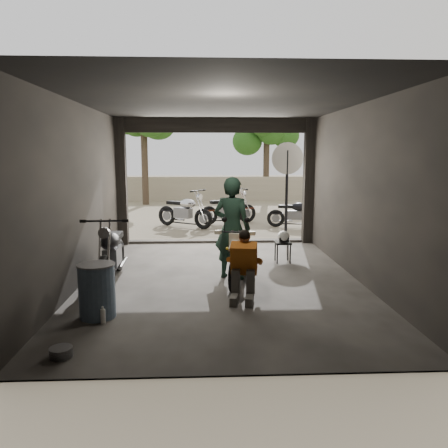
{
  "coord_description": "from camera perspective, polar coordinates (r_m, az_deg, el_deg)",
  "views": [
    {
      "loc": [
        -0.31,
        -7.75,
        2.31
      ],
      "look_at": [
        0.08,
        0.6,
        0.97
      ],
      "focal_mm": 35.0,
      "sensor_mm": 36.0,
      "label": 1
    }
  ],
  "objects": [
    {
      "name": "sign_post",
      "position": [
        12.23,
        8.25,
        6.63
      ],
      "size": [
        0.88,
        0.08,
        2.63
      ],
      "rotation": [
        0.0,
        0.0,
        0.26
      ],
      "color": "black",
      "rests_on": "ground"
    },
    {
      "name": "left_bike",
      "position": [
        8.22,
        -14.47,
        -3.1
      ],
      "size": [
        0.78,
        1.82,
        1.22
      ],
      "primitive_type": null,
      "rotation": [
        0.0,
        0.0,
        0.02
      ],
      "color": "black",
      "rests_on": "ground"
    },
    {
      "name": "outside_bike_a",
      "position": [
        13.88,
        -5.2,
        2.04
      ],
      "size": [
        1.91,
        1.61,
        1.22
      ],
      "primitive_type": null,
      "rotation": [
        0.0,
        0.0,
        0.99
      ],
      "color": "black",
      "rests_on": "ground"
    },
    {
      "name": "oil_drum",
      "position": [
        6.48,
        -16.25,
        -8.48
      ],
      "size": [
        0.55,
        0.55,
        0.78
      ],
      "primitive_type": "cylinder",
      "rotation": [
        0.0,
        0.0,
        -0.09
      ],
      "color": "#3E5168",
      "rests_on": "ground"
    },
    {
      "name": "outside_bike_b",
      "position": [
        14.51,
        0.56,
        2.33
      ],
      "size": [
        1.89,
        1.26,
        1.19
      ],
      "primitive_type": null,
      "rotation": [
        0.0,
        0.0,
        1.91
      ],
      "color": "#481E11",
      "rests_on": "ground"
    },
    {
      "name": "stool",
      "position": [
        9.4,
        7.69,
        -2.75
      ],
      "size": [
        0.33,
        0.33,
        0.46
      ],
      "rotation": [
        0.0,
        0.0,
        0.29
      ],
      "color": "black",
      "rests_on": "ground"
    },
    {
      "name": "outside_bike_c",
      "position": [
        13.97,
        9.34,
        1.68
      ],
      "size": [
        1.67,
        0.96,
        1.06
      ],
      "primitive_type": null,
      "rotation": [
        0.0,
        0.0,
        1.35
      ],
      "color": "black",
      "rests_on": "ground"
    },
    {
      "name": "mechanic",
      "position": [
        6.9,
        2.53,
        -5.75
      ],
      "size": [
        0.68,
        0.84,
        1.08
      ],
      "primitive_type": null,
      "rotation": [
        0.0,
        0.0,
        -0.19
      ],
      "color": "#BD6119",
      "rests_on": "ground"
    },
    {
      "name": "helmet",
      "position": [
        9.32,
        7.77,
        -1.62
      ],
      "size": [
        0.33,
        0.33,
        0.25
      ],
      "primitive_type": "ellipsoid",
      "rotation": [
        0.0,
        0.0,
        0.29
      ],
      "color": "white",
      "rests_on": "stool"
    },
    {
      "name": "tree_left",
      "position": [
        20.49,
        -10.48,
        13.67
      ],
      "size": [
        2.2,
        2.2,
        5.6
      ],
      "color": "#382B1E",
      "rests_on": "ground"
    },
    {
      "name": "boundary_wall",
      "position": [
        21.82,
        -1.83,
        4.63
      ],
      "size": [
        18.0,
        0.3,
        1.2
      ],
      "primitive_type": "cube",
      "color": "gray",
      "rests_on": "ground"
    },
    {
      "name": "garage",
      "position": [
        8.37,
        -0.5,
        2.04
      ],
      "size": [
        7.0,
        7.13,
        3.2
      ],
      "color": "#2D2B28",
      "rests_on": "ground"
    },
    {
      "name": "main_bike",
      "position": [
        7.87,
        2.0,
        -4.0
      ],
      "size": [
        0.99,
        1.68,
        1.05
      ],
      "primitive_type": null,
      "rotation": [
        0.0,
        0.0,
        -0.23
      ],
      "color": "#E9E4C5",
      "rests_on": "ground"
    },
    {
      "name": "tree_right",
      "position": [
        22.01,
        5.61,
        12.34
      ],
      "size": [
        2.2,
        2.2,
        5.0
      ],
      "color": "#382B1E",
      "rests_on": "ground"
    },
    {
      "name": "ground",
      "position": [
        8.09,
        -0.34,
        -7.46
      ],
      "size": [
        80.0,
        80.0,
        0.0
      ],
      "primitive_type": "plane",
      "color": "#7A6D56",
      "rests_on": "ground"
    },
    {
      "name": "rider",
      "position": [
        8.03,
        1.06,
        -0.59
      ],
      "size": [
        0.82,
        0.69,
        1.91
      ],
      "primitive_type": "imported",
      "rotation": [
        0.0,
        0.0,
        2.75
      ],
      "color": "black",
      "rests_on": "ground"
    }
  ]
}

